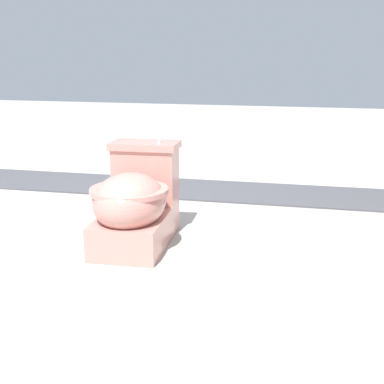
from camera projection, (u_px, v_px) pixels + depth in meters
ground_plane at (101, 248)px, 2.76m from camera, size 14.00×14.00×0.00m
gravel_strip at (232, 191)px, 3.80m from camera, size 0.56×8.00×0.01m
toilet at (135, 204)px, 2.75m from camera, size 0.64×0.40×0.52m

